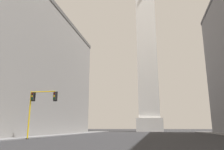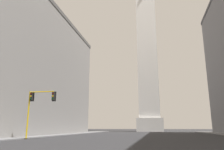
% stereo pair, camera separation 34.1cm
% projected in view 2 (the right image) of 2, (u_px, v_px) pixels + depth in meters
% --- Properties ---
extents(sidewalk_left, '(5.00, 97.20, 0.15)m').
position_uv_depth(sidewalk_left, '(26.00, 137.00, 33.24)').
color(sidewalk_left, slate).
rests_on(sidewalk_left, ground_plane).
extents(obelisk, '(9.38, 9.38, 63.18)m').
position_uv_depth(obelisk, '(147.00, 52.00, 86.44)').
color(obelisk, silver).
rests_on(obelisk, ground_plane).
extents(traffic_light_mid_left, '(4.03, 0.51, 6.35)m').
position_uv_depth(traffic_light_mid_left, '(37.00, 102.00, 29.57)').
color(traffic_light_mid_left, yellow).
rests_on(traffic_light_mid_left, ground_plane).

